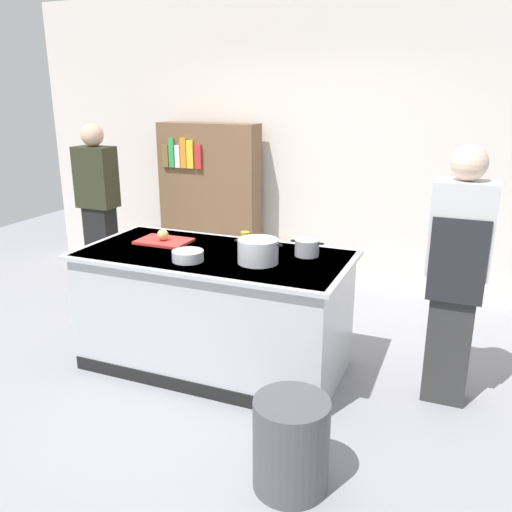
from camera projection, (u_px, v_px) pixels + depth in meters
name	position (u px, v px, depth m)	size (l,w,h in m)	color
ground_plane	(216.00, 364.00, 4.13)	(10.00, 10.00, 0.00)	gray
back_wall	(303.00, 143.00, 5.54)	(6.40, 0.12, 3.00)	silver
counter_island	(215.00, 309.00, 3.99)	(1.98, 0.98, 0.90)	#B7BABF
cutting_board	(164.00, 241.00, 4.13)	(0.40, 0.28, 0.02)	red
onion	(163.00, 235.00, 4.10)	(0.09, 0.09, 0.09)	tan
stock_pot	(258.00, 251.00, 3.63)	(0.34, 0.28, 0.17)	#B7BABF
sauce_pan	(307.00, 248.00, 3.79)	(0.24, 0.17, 0.12)	#99999E
mixing_bowl	(188.00, 256.00, 3.68)	(0.22, 0.22, 0.07)	#B7BABF
juice_cup	(245.00, 238.00, 4.07)	(0.07, 0.07, 0.10)	yellow
trash_bin	(291.00, 444.00, 2.80)	(0.40, 0.40, 0.51)	#4C4C51
person_chef	(457.00, 272.00, 3.42)	(0.38, 0.25, 1.72)	#313131
person_guest	(99.00, 206.00, 5.38)	(0.38, 0.24, 1.72)	black
bookshelf	(210.00, 203.00, 5.81)	(1.10, 0.31, 1.70)	brown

